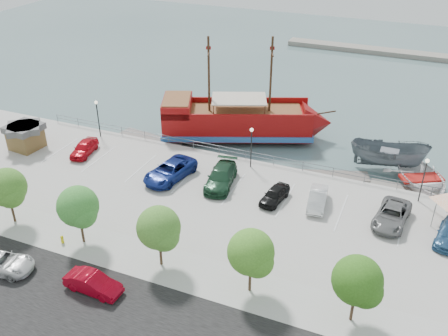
% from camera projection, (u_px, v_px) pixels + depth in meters
% --- Properties ---
extents(ground, '(160.00, 160.00, 0.00)m').
position_uv_depth(ground, '(226.00, 209.00, 45.34)').
color(ground, '#466263').
extents(street, '(100.00, 8.00, 0.04)m').
position_uv_depth(street, '(130.00, 325.00, 32.02)').
color(street, black).
rests_on(street, land_slab).
extents(sidewalk, '(100.00, 4.00, 0.05)m').
position_uv_depth(sidewalk, '(173.00, 268.00, 36.83)').
color(sidewalk, '#ACABA8').
rests_on(sidewalk, land_slab).
extents(seawall_railing, '(50.00, 0.06, 1.00)m').
position_uv_depth(seawall_railing, '(255.00, 157.00, 50.83)').
color(seawall_railing, '#545A5F').
rests_on(seawall_railing, land_slab).
extents(far_shore, '(40.00, 3.00, 0.80)m').
position_uv_depth(far_shore, '(402.00, 54.00, 85.83)').
color(far_shore, gray).
rests_on(far_shore, ground).
extents(pirate_ship, '(19.86, 12.15, 12.38)m').
position_uv_depth(pirate_ship, '(249.00, 122.00, 56.99)').
color(pirate_ship, maroon).
rests_on(pirate_ship, ground).
extents(patrol_boat, '(8.08, 3.87, 3.01)m').
position_uv_depth(patrol_boat, '(389.00, 157.00, 50.78)').
color(patrol_boat, '#565E65').
rests_on(patrol_boat, ground).
extents(speedboat, '(8.68, 9.55, 1.62)m').
position_uv_depth(speedboat, '(421.00, 181.00, 48.10)').
color(speedboat, white).
rests_on(speedboat, ground).
extents(dock_west, '(7.93, 3.37, 0.44)m').
position_uv_depth(dock_west, '(149.00, 140.00, 57.13)').
color(dock_west, slate).
rests_on(dock_west, ground).
extents(dock_mid, '(7.18, 4.09, 0.39)m').
position_uv_depth(dock_mid, '(334.00, 177.00, 49.93)').
color(dock_mid, '#6D645E').
rests_on(dock_mid, ground).
extents(dock_east, '(6.56, 1.93, 0.37)m').
position_uv_depth(dock_east, '(405.00, 191.00, 47.63)').
color(dock_east, gray).
rests_on(dock_east, ground).
extents(shed, '(3.55, 3.55, 2.68)m').
position_uv_depth(shed, '(25.00, 136.00, 52.99)').
color(shed, brown).
rests_on(shed, land_slab).
extents(street_van, '(5.16, 2.99, 1.35)m').
position_uv_depth(street_van, '(1.00, 262.00, 36.33)').
color(street_van, silver).
rests_on(street_van, street).
extents(street_sedan, '(4.25, 1.60, 1.39)m').
position_uv_depth(street_sedan, '(93.00, 283.00, 34.41)').
color(street_sedan, maroon).
rests_on(street_sedan, street).
extents(fire_hydrant, '(0.25, 0.25, 0.72)m').
position_uv_depth(fire_hydrant, '(62.00, 239.00, 39.19)').
color(fire_hydrant, '#D6C30B').
rests_on(fire_hydrant, sidewalk).
extents(lamp_post_left, '(0.36, 0.36, 4.28)m').
position_uv_depth(lamp_post_left, '(97.00, 112.00, 54.69)').
color(lamp_post_left, black).
rests_on(lamp_post_left, land_slab).
extents(lamp_post_mid, '(0.36, 0.36, 4.28)m').
position_uv_depth(lamp_post_mid, '(251.00, 141.00, 48.60)').
color(lamp_post_mid, black).
rests_on(lamp_post_mid, land_slab).
extents(lamp_post_right, '(0.36, 0.36, 4.28)m').
position_uv_depth(lamp_post_right, '(425.00, 173.00, 43.19)').
color(lamp_post_right, black).
rests_on(lamp_post_right, land_slab).
extents(tree_b, '(3.30, 3.20, 5.00)m').
position_uv_depth(tree_b, '(8.00, 189.00, 40.17)').
color(tree_b, '#473321').
rests_on(tree_b, sidewalk).
extents(tree_c, '(3.30, 3.20, 5.00)m').
position_uv_depth(tree_c, '(79.00, 208.00, 37.80)').
color(tree_c, '#473321').
rests_on(tree_c, sidewalk).
extents(tree_d, '(3.30, 3.20, 5.00)m').
position_uv_depth(tree_d, '(160.00, 230.00, 35.44)').
color(tree_d, '#473321').
rests_on(tree_d, sidewalk).
extents(tree_e, '(3.30, 3.20, 5.00)m').
position_uv_depth(tree_e, '(252.00, 254.00, 33.07)').
color(tree_e, '#473321').
rests_on(tree_e, sidewalk).
extents(tree_f, '(3.30, 3.20, 5.00)m').
position_uv_depth(tree_f, '(359.00, 283.00, 30.70)').
color(tree_f, '#473321').
rests_on(tree_f, sidewalk).
extents(parked_car_a, '(2.46, 4.48, 1.44)m').
position_uv_depth(parked_car_a, '(84.00, 148.00, 52.10)').
color(parked_car_a, red).
rests_on(parked_car_a, land_slab).
extents(parked_car_c, '(3.79, 6.35, 1.65)m').
position_uv_depth(parked_car_c, '(170.00, 171.00, 47.71)').
color(parked_car_c, navy).
rests_on(parked_car_c, land_slab).
extents(parked_car_d, '(3.21, 6.00, 1.65)m').
position_uv_depth(parked_car_d, '(221.00, 177.00, 46.69)').
color(parked_car_d, '#193D26').
rests_on(parked_car_d, land_slab).
extents(parked_car_e, '(2.16, 4.08, 1.32)m').
position_uv_depth(parked_car_e, '(275.00, 195.00, 44.33)').
color(parked_car_e, black).
rests_on(parked_car_e, land_slab).
extents(parked_car_f, '(1.99, 4.41, 1.40)m').
position_uv_depth(parked_car_f, '(318.00, 199.00, 43.68)').
color(parked_car_f, silver).
rests_on(parked_car_f, land_slab).
extents(parked_car_g, '(3.07, 5.57, 1.48)m').
position_uv_depth(parked_car_g, '(392.00, 215.00, 41.44)').
color(parked_car_g, slate).
rests_on(parked_car_g, land_slab).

